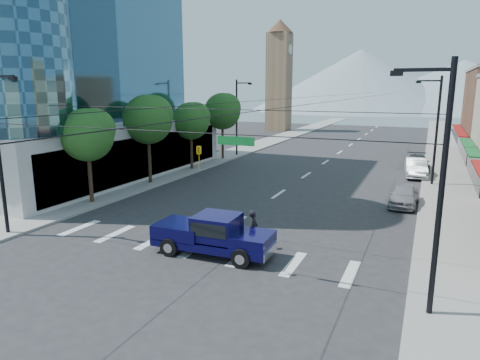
{
  "coord_description": "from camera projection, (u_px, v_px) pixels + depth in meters",
  "views": [
    {
      "loc": [
        10.27,
        -16.51,
        8.02
      ],
      "look_at": [
        0.82,
        4.79,
        3.0
      ],
      "focal_mm": 32.0,
      "sensor_mm": 36.0,
      "label": 1
    }
  ],
  "objects": [
    {
      "name": "ground",
      "position": [
        184.0,
        259.0,
        20.51
      ],
      "size": [
        160.0,
        160.0,
        0.0
      ],
      "primitive_type": "plane",
      "color": "#28282B",
      "rests_on": "ground"
    },
    {
      "name": "sidewalk_left",
      "position": [
        258.0,
        145.0,
        60.99
      ],
      "size": [
        4.0,
        120.0,
        0.15
      ],
      "primitive_type": "cube",
      "color": "gray",
      "rests_on": "ground"
    },
    {
      "name": "sidewalk_right",
      "position": [
        443.0,
        155.0,
        51.48
      ],
      "size": [
        4.0,
        120.0,
        0.15
      ],
      "primitive_type": "cube",
      "color": "gray",
      "rests_on": "ground"
    },
    {
      "name": "office_tower",
      "position": [
        17.0,
        18.0,
        40.25
      ],
      "size": [
        29.5,
        27.0,
        30.0
      ],
      "color": "#B7B7B2",
      "rests_on": "ground"
    },
    {
      "name": "clock_tower",
      "position": [
        279.0,
        74.0,
        80.21
      ],
      "size": [
        4.8,
        4.8,
        20.4
      ],
      "color": "#8C6B4C",
      "rests_on": "ground"
    },
    {
      "name": "mountain_left",
      "position": [
        360.0,
        80.0,
        158.18
      ],
      "size": [
        80.0,
        80.0,
        22.0
      ],
      "primitive_type": "cone",
      "color": "gray",
      "rests_on": "ground"
    },
    {
      "name": "mountain_right",
      "position": [
        463.0,
        85.0,
        153.66
      ],
      "size": [
        90.0,
        90.0,
        18.0
      ],
      "primitive_type": "cone",
      "color": "gray",
      "rests_on": "ground"
    },
    {
      "name": "tree_near",
      "position": [
        89.0,
        133.0,
        29.29
      ],
      "size": [
        3.65,
        3.64,
        6.71
      ],
      "color": "black",
      "rests_on": "ground"
    },
    {
      "name": "tree_midnear",
      "position": [
        150.0,
        118.0,
        35.42
      ],
      "size": [
        4.09,
        4.09,
        7.52
      ],
      "color": "black",
      "rests_on": "ground"
    },
    {
      "name": "tree_midfar",
      "position": [
        192.0,
        120.0,
        41.81
      ],
      "size": [
        3.65,
        3.64,
        6.71
      ],
      "color": "black",
      "rests_on": "ground"
    },
    {
      "name": "tree_far",
      "position": [
        224.0,
        110.0,
        47.93
      ],
      "size": [
        4.09,
        4.09,
        7.52
      ],
      "color": "black",
      "rests_on": "ground"
    },
    {
      "name": "signal_rig",
      "position": [
        173.0,
        167.0,
        18.56
      ],
      "size": [
        21.8,
        0.2,
        9.0
      ],
      "color": "black",
      "rests_on": "ground"
    },
    {
      "name": "lamp_pole_nw",
      "position": [
        238.0,
        115.0,
        50.5
      ],
      "size": [
        2.0,
        0.25,
        9.0
      ],
      "color": "black",
      "rests_on": "ground"
    },
    {
      "name": "lamp_pole_ne",
      "position": [
        435.0,
        127.0,
        34.9
      ],
      "size": [
        2.0,
        0.25,
        9.0
      ],
      "color": "black",
      "rests_on": "ground"
    },
    {
      "name": "pickup_truck",
      "position": [
        213.0,
        234.0,
        20.87
      ],
      "size": [
        6.08,
        2.51,
        2.03
      ],
      "rotation": [
        0.0,
        0.0,
        0.03
      ],
      "color": "#0A083E",
      "rests_on": "ground"
    },
    {
      "name": "pedestrian",
      "position": [
        253.0,
        229.0,
        21.69
      ],
      "size": [
        0.54,
        0.77,
        2.0
      ],
      "primitive_type": "imported",
      "rotation": [
        0.0,
        0.0,
        1.66
      ],
      "color": "black",
      "rests_on": "ground"
    },
    {
      "name": "parked_car_near",
      "position": [
        404.0,
        195.0,
        29.62
      ],
      "size": [
        1.92,
        4.46,
        1.5
      ],
      "primitive_type": "imported",
      "rotation": [
        0.0,
        0.0,
        -0.03
      ],
      "color": "#A1A1A5",
      "rests_on": "ground"
    },
    {
      "name": "parked_car_mid",
      "position": [
        416.0,
        168.0,
        39.41
      ],
      "size": [
        2.25,
        5.27,
        1.69
      ],
      "primitive_type": "imported",
      "rotation": [
        0.0,
        0.0,
        0.09
      ],
      "color": "silver",
      "rests_on": "ground"
    },
    {
      "name": "parked_car_far",
      "position": [
        417.0,
        163.0,
        42.4
      ],
      "size": [
        2.5,
        5.42,
        1.53
      ],
      "primitive_type": "imported",
      "rotation": [
        0.0,
        0.0,
        0.07
      ],
      "color": "#2B2B2D",
      "rests_on": "ground"
    }
  ]
}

